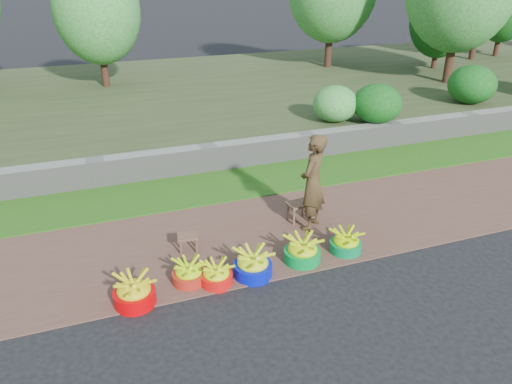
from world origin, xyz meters
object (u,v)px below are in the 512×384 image
object	(u,v)px
basin_a	(134,292)
basin_f	(346,243)
stool_left	(188,238)
basin_b	(189,273)
basin_e	(302,251)
basin_c	(216,275)
stool_right	(299,206)
vendor_woman	(313,183)
basin_d	(253,265)

from	to	relation	value
basin_a	basin_f	bearing A→B (deg)	3.04
basin_a	stool_left	world-z (taller)	basin_a
basin_b	basin_e	bearing A→B (deg)	-1.99
basin_c	basin_f	world-z (taller)	basin_f
basin_a	stool_left	size ratio (longest dim) A/B	1.59
stool_left	stool_right	distance (m)	1.98
basin_a	basin_b	bearing A→B (deg)	15.35
stool_left	vendor_woman	world-z (taller)	vendor_woman
basin_d	vendor_woman	world-z (taller)	vendor_woman
basin_b	basin_d	size ratio (longest dim) A/B	0.84
stool_left	basin_e	bearing A→B (deg)	-29.04
basin_b	basin_c	distance (m)	0.38
basin_e	vendor_woman	xyz separation A→B (m)	(0.55, 0.87, 0.64)
basin_a	basin_c	size ratio (longest dim) A/B	1.22
basin_f	basin_d	bearing A→B (deg)	-176.04
basin_a	basin_b	xyz separation A→B (m)	(0.76, 0.21, -0.03)
stool_right	stool_left	bearing A→B (deg)	-171.19
basin_a	basin_b	distance (m)	0.79
basin_b	stool_right	bearing A→B (deg)	26.89
basin_c	basin_d	distance (m)	0.53
basin_d	stool_left	distance (m)	1.16
basin_e	stool_right	xyz separation A→B (m)	(0.45, 1.14, 0.10)
basin_a	basin_c	xyz separation A→B (m)	(1.10, 0.04, -0.03)
basin_c	vendor_woman	bearing A→B (deg)	27.32
basin_a	basin_f	size ratio (longest dim) A/B	1.13
basin_a	basin_c	distance (m)	1.11
basin_d	vendor_woman	xyz separation A→B (m)	(1.35, 0.95, 0.64)
basin_b	stool_left	xyz separation A→B (m)	(0.17, 0.78, 0.08)
stool_left	basin_b	bearing A→B (deg)	-102.60
basin_f	stool_right	bearing A→B (deg)	103.84
basin_c	stool_left	bearing A→B (deg)	100.43
basin_b	basin_c	xyz separation A→B (m)	(0.35, -0.16, -0.00)
basin_d	basin_e	world-z (taller)	basin_d
basin_a	basin_d	xyz separation A→B (m)	(1.64, 0.06, 0.00)
basin_f	basin_b	bearing A→B (deg)	179.04
basin_d	basin_f	bearing A→B (deg)	3.96
basin_d	stool_right	world-z (taller)	basin_d
stool_right	basin_f	bearing A→B (deg)	-76.16
basin_b	basin_e	xyz separation A→B (m)	(1.68, -0.06, 0.03)
basin_a	stool_left	xyz separation A→B (m)	(0.93, 0.98, 0.05)
basin_b	basin_f	size ratio (longest dim) A/B	0.95
basin_a	vendor_woman	xyz separation A→B (m)	(2.99, 1.02, 0.64)
basin_b	vendor_woman	xyz separation A→B (m)	(2.23, 0.81, 0.67)
basin_e	basin_f	xyz separation A→B (m)	(0.73, 0.02, -0.02)
stool_left	stool_right	size ratio (longest dim) A/B	0.84
basin_e	basin_f	world-z (taller)	basin_e
basin_b	basin_f	bearing A→B (deg)	-0.96
basin_a	stool_left	distance (m)	1.36
basin_f	stool_left	xyz separation A→B (m)	(-2.23, 0.82, 0.07)
basin_c	basin_e	size ratio (longest dim) A/B	0.82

